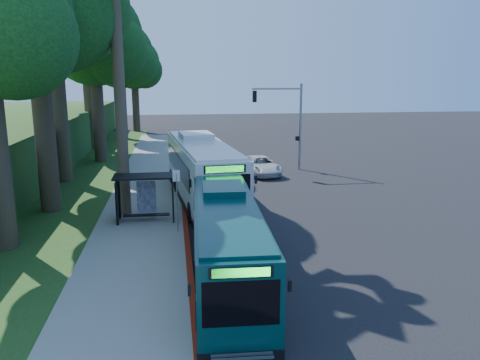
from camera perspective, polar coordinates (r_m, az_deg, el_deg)
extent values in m
plane|color=black|center=(28.57, 3.19, -2.80)|extent=(140.00, 140.00, 0.00)
cube|color=gray|center=(28.08, -11.60, -3.19)|extent=(4.50, 70.00, 0.12)
cube|color=maroon|center=(24.19, -6.65, -5.55)|extent=(0.25, 30.00, 0.13)
cube|color=#234719|center=(33.72, -20.83, -1.19)|extent=(8.00, 70.00, 0.06)
cube|color=black|center=(24.58, -11.53, 0.44)|extent=(3.20, 1.50, 0.10)
cube|color=black|center=(25.01, -14.72, -2.58)|extent=(0.06, 1.30, 2.20)
cube|color=navy|center=(25.54, -11.32, -1.98)|extent=(1.00, 0.12, 1.70)
cube|color=black|center=(24.98, -11.34, -4.21)|extent=(2.40, 0.40, 0.06)
cube|color=black|center=(25.58, -14.46, -2.23)|extent=(0.08, 0.08, 2.40)
cube|color=black|center=(25.41, -8.18, -2.05)|extent=(0.08, 0.08, 2.40)
cube|color=black|center=(24.42, -14.76, -2.94)|extent=(0.08, 0.08, 2.40)
cube|color=black|center=(24.25, -8.17, -2.76)|extent=(0.08, 0.08, 2.40)
cylinder|color=gray|center=(22.82, -7.68, -2.93)|extent=(0.06, 0.06, 3.00)
cube|color=white|center=(22.49, -7.78, 0.51)|extent=(0.35, 0.04, 0.55)
cylinder|color=gray|center=(38.63, 7.36, 6.39)|extent=(0.20, 0.20, 7.00)
cylinder|color=gray|center=(37.94, 4.52, 11.04)|extent=(4.00, 0.14, 0.14)
cube|color=black|center=(37.61, 1.79, 10.15)|extent=(0.30, 0.30, 0.90)
cube|color=black|center=(38.66, 6.96, 5.07)|extent=(0.25, 0.25, 0.35)
cylinder|color=#4C3F2D|center=(25.68, -14.45, 9.82)|extent=(0.60, 0.60, 13.00)
cylinder|color=#382B1E|center=(28.00, -22.82, 6.86)|extent=(1.10, 1.10, 10.50)
sphere|color=#0E3412|center=(26.54, -20.97, 18.14)|extent=(5.60, 5.60, 5.60)
sphere|color=#0E3412|center=(29.82, -25.80, 17.61)|extent=(5.20, 5.20, 5.20)
cylinder|color=#382B1E|center=(35.95, -21.33, 9.13)|extent=(1.18, 1.18, 11.90)
sphere|color=#0E3412|center=(34.33, -19.30, 19.14)|extent=(7.00, 7.00, 7.00)
sphere|color=#0E3412|center=(38.33, -24.19, 18.51)|extent=(6.50, 6.50, 6.50)
cylinder|color=#382B1E|center=(43.58, -16.95, 8.49)|extent=(1.06, 1.06, 9.80)
sphere|color=#0E3412|center=(43.64, -17.47, 16.39)|extent=(8.40, 8.40, 8.40)
sphere|color=#0E3412|center=(42.10, -15.30, 15.15)|extent=(5.88, 5.88, 5.88)
sphere|color=#0E3412|center=(45.27, -19.00, 15.06)|extent=(5.46, 5.46, 5.46)
cylinder|color=#382B1E|center=(51.75, -17.91, 9.75)|extent=(1.14, 1.14, 11.20)
sphere|color=#0E3412|center=(51.96, -18.43, 17.34)|extent=(9.60, 9.60, 9.60)
sphere|color=#0E3412|center=(50.15, -16.38, 16.19)|extent=(6.72, 6.72, 6.72)
sphere|color=#0E3412|center=(53.82, -19.87, 16.02)|extent=(6.24, 6.24, 6.24)
cylinder|color=#382B1E|center=(59.39, -14.17, 9.23)|extent=(1.02, 1.02, 9.10)
sphere|color=#0E3412|center=(59.38, -14.46, 14.61)|extent=(8.00, 8.00, 8.00)
sphere|color=#0E3412|center=(58.00, -12.91, 13.72)|extent=(5.60, 5.60, 5.60)
sphere|color=#0E3412|center=(60.90, -15.63, 13.75)|extent=(5.20, 5.20, 5.20)
cylinder|color=#382B1E|center=(67.28, -12.61, 9.34)|extent=(0.98, 0.98, 8.40)
sphere|color=#0E3412|center=(67.23, -12.82, 13.73)|extent=(7.00, 7.00, 7.00)
sphere|color=#0E3412|center=(66.07, -11.61, 12.98)|extent=(4.90, 4.90, 4.90)
sphere|color=#0E3412|center=(68.53, -13.76, 13.05)|extent=(4.55, 4.55, 4.55)
sphere|color=#0E3412|center=(20.90, -26.07, 15.61)|extent=(5.04, 5.04, 5.04)
cube|color=silver|center=(28.67, -4.65, 1.26)|extent=(4.17, 13.50, 3.16)
cube|color=black|center=(29.03, -4.59, -1.90)|extent=(4.20, 13.57, 0.39)
cube|color=black|center=(29.15, -4.84, 2.05)|extent=(3.94, 10.60, 1.22)
cube|color=black|center=(22.29, -1.86, -1.29)|extent=(2.48, 0.39, 1.55)
cube|color=black|center=(35.03, -6.44, 3.86)|extent=(2.26, 0.36, 1.11)
cube|color=#19E533|center=(22.06, -1.87, 1.35)|extent=(1.84, 0.30, 0.31)
cube|color=silver|center=(28.40, -4.71, 4.50)|extent=(3.88, 12.82, 0.13)
cube|color=silver|center=(30.54, -5.40, 5.40)|extent=(2.25, 2.96, 0.39)
cylinder|color=black|center=(24.73, -5.89, -3.95)|extent=(0.44, 1.14, 1.11)
cylinder|color=black|center=(25.20, -0.11, -3.57)|extent=(0.44, 1.14, 1.11)
cylinder|color=black|center=(33.69, -8.17, 0.41)|extent=(0.44, 1.14, 1.11)
cylinder|color=black|center=(34.04, -3.89, 0.63)|extent=(0.44, 1.14, 1.11)
cube|color=#093435|center=(17.47, -1.67, -7.29)|extent=(2.78, 10.95, 2.58)
cube|color=black|center=(17.97, -1.65, -11.31)|extent=(2.81, 11.01, 0.32)
cube|color=black|center=(17.82, -1.78, -6.05)|extent=(2.73, 8.57, 1.00)
cube|color=black|center=(12.46, 0.12, -14.77)|extent=(2.03, 0.20, 1.27)
cube|color=black|center=(22.53, -2.64, -1.97)|extent=(1.85, 0.19, 0.91)
cube|color=#19E533|center=(12.08, 0.12, -11.16)|extent=(1.50, 0.16, 0.25)
cube|color=#093435|center=(17.07, -1.70, -3.07)|extent=(2.58, 10.40, 0.11)
cube|color=#093435|center=(18.78, -2.09, -1.15)|extent=(1.71, 2.33, 0.32)
cylinder|color=black|center=(14.73, -4.88, -16.21)|extent=(0.31, 0.92, 0.91)
cylinder|color=black|center=(14.89, 3.51, -15.86)|extent=(0.31, 0.92, 0.91)
cylinder|color=black|center=(21.71, -5.19, -6.56)|extent=(0.31, 0.92, 0.91)
cylinder|color=black|center=(21.82, 0.34, -6.41)|extent=(0.31, 0.92, 0.91)
imported|color=silver|center=(36.82, 2.48, 1.79)|extent=(3.02, 5.33, 1.40)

